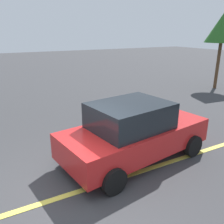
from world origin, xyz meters
TOP-DOWN VIEW (x-y plane):
  - ground_plane at (0.00, 0.00)m, footprint 80.00×80.00m
  - lane_marking_centre at (3.00, 0.00)m, footprint 28.00×0.16m
  - car_red_far_lane at (1.89, 0.68)m, footprint 4.51×2.53m
  - tree_centre_verge at (11.57, 5.75)m, footprint 2.01×2.01m

SIDE VIEW (x-z plane):
  - ground_plane at x=0.00m, z-range 0.00..0.00m
  - lane_marking_centre at x=3.00m, z-range 0.00..0.01m
  - car_red_far_lane at x=1.89m, z-range -0.01..1.71m
  - tree_centre_verge at x=11.57m, z-range 1.39..6.03m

